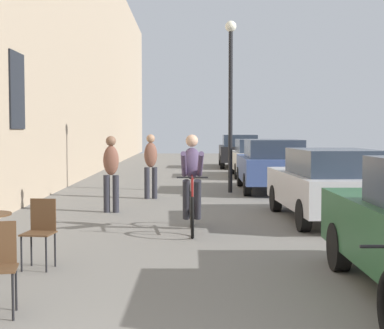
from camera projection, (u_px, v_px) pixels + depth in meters
building_facade_left at (41, 15)px, 16.35m from camera, size 0.54×68.00×9.98m
cafe_chair_mid_toward_street at (40, 228)px, 7.64m from camera, size 0.43×0.43×0.89m
cyclist_on_bicycle at (192, 186)px, 10.44m from camera, size 0.52×1.76×1.74m
pedestrian_near at (111, 169)px, 12.82m from camera, size 0.36×0.26×1.67m
pedestrian_mid at (151, 163)px, 15.42m from camera, size 0.37×0.29×1.69m
street_lamp at (231, 84)px, 16.86m from camera, size 0.32×0.32×4.90m
parked_car_second at (328, 184)px, 11.61m from camera, size 1.81×4.07×1.43m
parked_car_third at (271, 164)px, 17.41m from camera, size 1.90×4.33×1.53m
parked_car_fourth at (255, 157)px, 22.93m from camera, size 1.75×4.11×1.46m
parked_car_fifth at (239, 150)px, 28.74m from camera, size 2.01×4.53×1.59m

